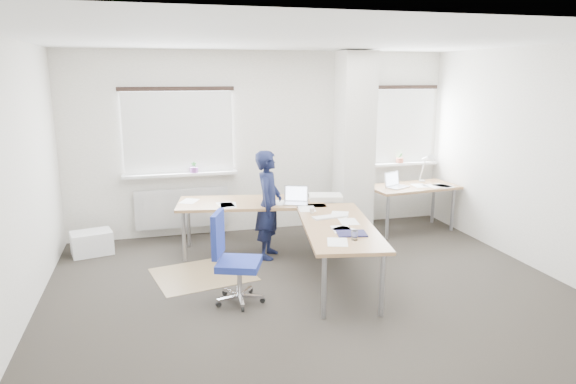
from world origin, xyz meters
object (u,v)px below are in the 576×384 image
object	(u,v)px
task_chair	(236,278)
person	(269,205)
desk_side	(413,188)
desk_main	(295,215)

from	to	relation	value
task_chair	person	size ratio (longest dim) A/B	0.69
desk_side	task_chair	bearing A→B (deg)	-154.74
task_chair	desk_side	bearing A→B (deg)	52.38
desk_main	person	xyz separation A→B (m)	(-0.25, 0.43, 0.04)
desk_side	task_chair	xyz separation A→B (m)	(-3.14, -1.93, -0.40)
person	desk_main	bearing A→B (deg)	-125.99
desk_main	person	size ratio (longest dim) A/B	2.03
desk_main	desk_side	xyz separation A→B (m)	(2.22, 1.03, -0.01)
desk_main	person	bearing A→B (deg)	130.38
desk_side	task_chair	world-z (taller)	desk_side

